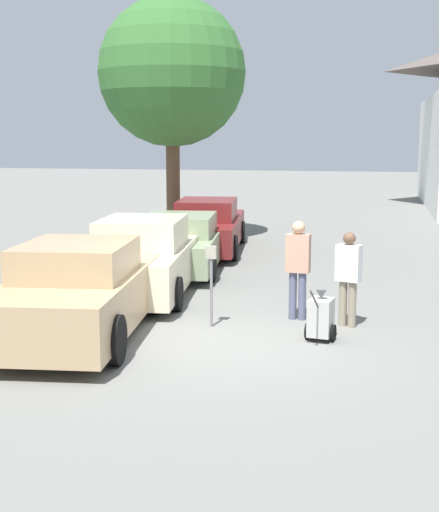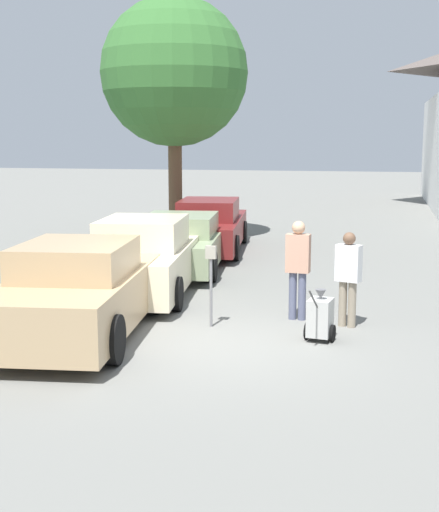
# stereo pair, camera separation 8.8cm
# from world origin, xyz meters

# --- Properties ---
(ground_plane) EXTENTS (120.00, 120.00, 0.00)m
(ground_plane) POSITION_xyz_m (0.00, 0.00, 0.00)
(ground_plane) COLOR slate
(parked_car_tan) EXTENTS (2.49, 5.04, 1.58)m
(parked_car_tan) POSITION_xyz_m (-2.23, 0.03, 0.74)
(parked_car_tan) COLOR tan
(parked_car_tan) RESTS_ON ground_plane
(parked_car_cream) EXTENTS (2.43, 5.09, 1.60)m
(parked_car_cream) POSITION_xyz_m (-2.23, 3.35, 0.73)
(parked_car_cream) COLOR beige
(parked_car_cream) RESTS_ON ground_plane
(parked_car_sage) EXTENTS (2.48, 5.04, 1.38)m
(parked_car_sage) POSITION_xyz_m (-2.23, 6.16, 0.65)
(parked_car_sage) COLOR gray
(parked_car_sage) RESTS_ON ground_plane
(parked_car_maroon) EXTENTS (2.41, 5.42, 1.50)m
(parked_car_maroon) POSITION_xyz_m (-2.23, 9.13, 0.69)
(parked_car_maroon) COLOR maroon
(parked_car_maroon) RESTS_ON ground_plane
(parking_meter) EXTENTS (0.18, 0.09, 1.42)m
(parking_meter) POSITION_xyz_m (-0.25, 1.02, 0.98)
(parking_meter) COLOR slate
(parking_meter) RESTS_ON ground_plane
(person_worker) EXTENTS (0.44, 0.26, 1.79)m
(person_worker) POSITION_xyz_m (1.15, 1.85, 1.02)
(person_worker) COLOR #515670
(person_worker) RESTS_ON ground_plane
(person_supervisor) EXTENTS (0.47, 0.35, 1.65)m
(person_supervisor) POSITION_xyz_m (2.05, 1.55, 0.94)
(person_supervisor) COLOR gray
(person_supervisor) RESTS_ON ground_plane
(equipment_cart) EXTENTS (0.51, 1.00, 1.00)m
(equipment_cart) POSITION_xyz_m (1.66, 0.57, 0.39)
(equipment_cart) COLOR #B2B2AD
(equipment_cart) RESTS_ON ground_plane
(shade_tree) EXTENTS (4.63, 4.63, 7.58)m
(shade_tree) POSITION_xyz_m (-3.89, 11.38, 5.24)
(shade_tree) COLOR brown
(shade_tree) RESTS_ON ground_plane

